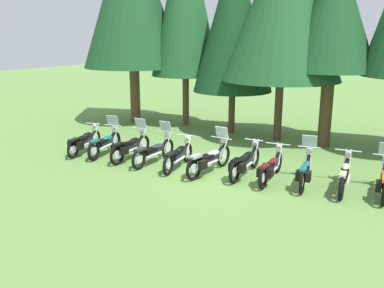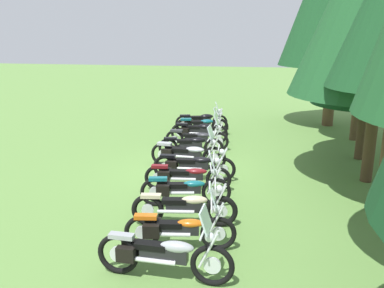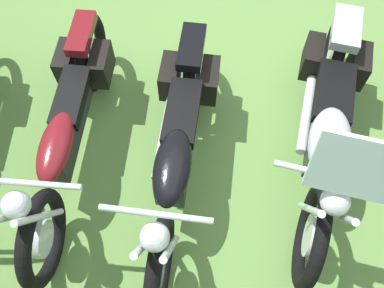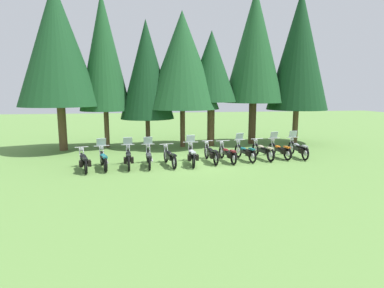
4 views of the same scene
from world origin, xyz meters
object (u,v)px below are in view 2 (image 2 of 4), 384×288
motorcycle_3 (198,137)px  motorcycle_9 (185,207)px  motorcycle_4 (192,145)px  motorcycle_0 (201,120)px  motorcycle_10 (178,228)px  motorcycle_11 (162,254)px  motorcycle_1 (203,125)px  motorcycle_6 (192,165)px  motorcycle_5 (187,153)px  motorcycle_8 (184,188)px  motorcycle_7 (186,176)px  motorcycle_2 (199,131)px  pine_tree_2 (375,5)px

motorcycle_3 → motorcycle_9: size_ratio=1.00×
motorcycle_4 → motorcycle_0: bearing=85.4°
motorcycle_10 → motorcycle_11: bearing=-101.2°
motorcycle_1 → motorcycle_6: size_ratio=0.91×
motorcycle_5 → motorcycle_8: size_ratio=1.10×
motorcycle_1 → motorcycle_10: 9.30m
motorcycle_7 → motorcycle_9: (2.05, 0.39, 0.02)m
motorcycle_2 → motorcycle_4: 1.97m
motorcycle_0 → pine_tree_2: (3.11, 5.90, 4.47)m
motorcycle_5 → motorcycle_11: motorcycle_11 is taller
motorcycle_8 → pine_tree_2: 8.31m
motorcycle_5 → motorcycle_9: 4.05m
motorcycle_0 → motorcycle_9: (9.06, 1.12, -0.01)m
motorcycle_3 → motorcycle_5: motorcycle_5 is taller
motorcycle_0 → motorcycle_9: 9.13m
motorcycle_4 → pine_tree_2: pine_tree_2 is taller
motorcycle_0 → motorcycle_1: size_ratio=1.02×
motorcycle_4 → motorcycle_1: bearing=82.6°
motorcycle_2 → motorcycle_4: size_ratio=1.01×
motorcycle_3 → motorcycle_10: motorcycle_10 is taller
motorcycle_9 → motorcycle_1: bearing=88.4°
motorcycle_2 → motorcycle_11: motorcycle_11 is taller
motorcycle_1 → motorcycle_8: size_ratio=0.99×
motorcycle_4 → motorcycle_8: bearing=-91.4°
motorcycle_3 → motorcycle_8: motorcycle_8 is taller
motorcycle_6 → motorcycle_7: 0.86m
motorcycle_0 → motorcycle_1: 0.88m
motorcycle_4 → motorcycle_9: 5.15m
motorcycle_1 → motorcycle_6: bearing=-96.3°
motorcycle_1 → motorcycle_9: bearing=-95.8°
motorcycle_11 → motorcycle_9: bearing=92.6°
motorcycle_1 → pine_tree_2: 7.57m
motorcycle_6 → motorcycle_8: size_ratio=1.09×
motorcycle_3 → motorcycle_4: bearing=-92.3°
motorcycle_3 → motorcycle_0: bearing=96.9°
motorcycle_6 → motorcycle_9: 2.94m
motorcycle_8 → motorcycle_10: (2.08, 0.30, -0.01)m
motorcycle_3 → motorcycle_7: motorcycle_3 is taller
motorcycle_6 → motorcycle_9: size_ratio=1.03×
motorcycle_6 → motorcycle_8: 1.87m
motorcycle_3 → pine_tree_2: 7.12m
motorcycle_1 → motorcycle_7: motorcycle_1 is taller
motorcycle_1 → motorcycle_2: (1.15, 0.02, 0.02)m
motorcycle_5 → motorcycle_10: 5.08m
motorcycle_6 → motorcycle_9: (2.91, 0.37, -0.01)m
motorcycle_2 → motorcycle_5: motorcycle_5 is taller
motorcycle_2 → motorcycle_8: (6.01, 0.65, -0.01)m
motorcycle_6 → pine_tree_2: (-3.04, 5.15, 4.47)m
motorcycle_4 → motorcycle_10: size_ratio=1.01×
motorcycle_1 → motorcycle_11: (10.28, 0.91, 0.03)m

